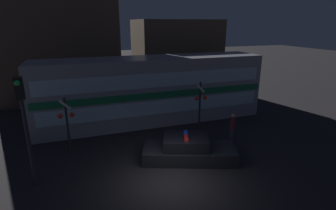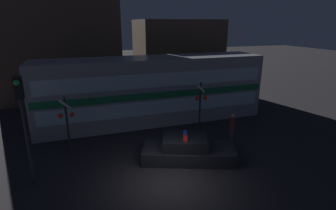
# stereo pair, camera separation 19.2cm
# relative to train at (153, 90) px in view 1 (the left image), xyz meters

# --- Properties ---
(ground_plane) EXTENTS (120.00, 120.00, 0.00)m
(ground_plane) POSITION_rel_train_xyz_m (-1.50, -7.85, -2.27)
(ground_plane) COLOR #262326
(train) EXTENTS (15.71, 3.14, 4.54)m
(train) POSITION_rel_train_xyz_m (0.00, 0.00, 0.00)
(train) COLOR gray
(train) RESTS_ON ground_plane
(police_car) EXTENTS (5.07, 3.45, 1.38)m
(police_car) POSITION_rel_train_xyz_m (0.09, -6.14, -1.76)
(police_car) COLOR black
(police_car) RESTS_ON ground_plane
(pedestrian) EXTENTS (0.29, 0.29, 1.73)m
(pedestrian) POSITION_rel_train_xyz_m (3.39, -5.03, -1.38)
(pedestrian) COLOR #3F384C
(pedestrian) RESTS_ON ground_plane
(crossing_signal_near) EXTENTS (0.83, 0.33, 3.27)m
(crossing_signal_near) POSITION_rel_train_xyz_m (2.25, -3.03, -0.33)
(crossing_signal_near) COLOR #2D2D33
(crossing_signal_near) RESTS_ON ground_plane
(crossing_signal_far) EXTENTS (0.83, 0.33, 3.13)m
(crossing_signal_far) POSITION_rel_train_xyz_m (-5.68, -3.36, -0.40)
(crossing_signal_far) COLOR #2D2D33
(crossing_signal_far) RESTS_ON ground_plane
(traffic_light_corner) EXTENTS (0.30, 0.46, 4.78)m
(traffic_light_corner) POSITION_rel_train_xyz_m (-7.13, -5.97, 0.97)
(traffic_light_corner) COLOR #2D2D33
(traffic_light_corner) RESTS_ON ground_plane
(building_left) EXTENTS (10.33, 4.88, 10.81)m
(building_left) POSITION_rel_train_xyz_m (-6.19, 8.64, 3.13)
(building_left) COLOR brown
(building_left) RESTS_ON ground_plane
(building_center) EXTENTS (7.94, 5.68, 7.10)m
(building_center) POSITION_rel_train_xyz_m (4.75, 7.77, 1.28)
(building_center) COLOR brown
(building_center) RESTS_ON ground_plane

